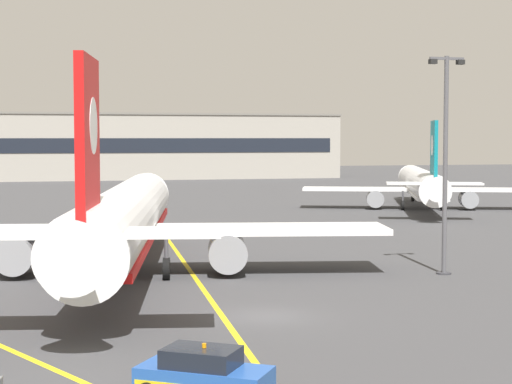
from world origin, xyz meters
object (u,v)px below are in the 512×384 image
Objects in this scene: airliner_foreground at (124,219)px; safety_cone_by_nose_gear at (113,241)px; apron_lamp_post at (445,161)px; service_car_nearest at (204,375)px; airliner_background at (421,184)px.

airliner_foreground is 75.04× the size of safety_cone_by_nose_gear.
apron_lamp_post reaches higher than airliner_foreground.
safety_cone_by_nose_gear is at bearing 132.60° from apron_lamp_post.
apron_lamp_post is at bearing 48.31° from service_car_nearest.
apron_lamp_post is (18.85, -4.33, 3.51)m from airliner_foreground.
airliner_background is at bearing 66.61° from apron_lamp_post.
apron_lamp_post is 28.95m from service_car_nearest.
safety_cone_by_nose_gear is at bearing 87.80° from airliner_foreground.
service_car_nearest is (-18.82, -21.13, -6.11)m from apron_lamp_post.
airliner_foreground is 1.21× the size of airliner_background.
airliner_foreground is 54.89m from airliner_background.
airliner_background is 2.60× the size of apron_lamp_post.
airliner_background is at bearing 32.95° from safety_cone_by_nose_gear.
airliner_foreground is 9.18× the size of service_car_nearest.
airliner_background is 48.14m from apron_lamp_post.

